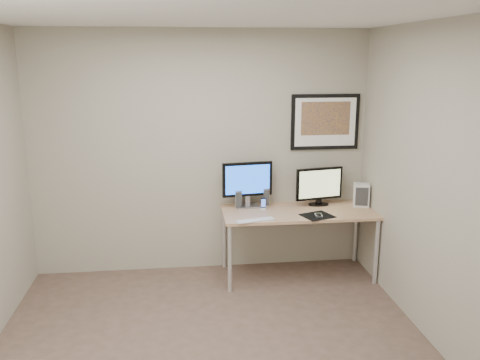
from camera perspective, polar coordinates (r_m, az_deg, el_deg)
The scene contains 13 objects.
floor at distance 4.34m, azimuth -2.99°, elevation -18.53°, with size 3.60×3.60×0.00m, color #4C3D2F.
room at distance 4.17m, azimuth -3.70°, elevation 4.45°, with size 3.60×3.60×3.60m.
desk at distance 5.42m, azimuth 6.55°, elevation -4.09°, with size 1.60×0.70×0.73m.
framed_art at distance 5.62m, azimuth 9.53°, elevation 6.46°, with size 0.75×0.04×0.60m.
monitor_large at distance 5.41m, azimuth 0.83°, elevation -0.28°, with size 0.54×0.20×0.49m.
monitor_tv at distance 5.56m, azimuth 8.88°, elevation -0.60°, with size 0.53×0.16×0.42m.
speaker_left at distance 5.42m, azimuth -0.17°, elevation -2.17°, with size 0.08×0.08×0.20m, color #A6A6AA.
speaker_right at distance 5.51m, azimuth 2.95°, elevation -1.92°, with size 0.08×0.08×0.20m, color #A6A6AA.
phone_dock at distance 5.40m, azimuth 2.64°, elevation -2.65°, with size 0.06×0.06×0.12m, color black.
keyboard at distance 5.03m, azimuth 1.74°, elevation -4.54°, with size 0.39×0.10×0.01m, color silver.
mousepad at distance 5.24m, azimuth 8.67°, elevation -3.99°, with size 0.30×0.26×0.00m, color black.
mouse at distance 5.21m, azimuth 8.82°, elevation -3.87°, with size 0.06×0.11×0.04m, color black.
fan_unit at distance 5.63m, azimuth 13.46°, elevation -1.66°, with size 0.17×0.12×0.25m, color silver.
Camera 1 is at (-0.23, -3.66, 2.32)m, focal length 38.00 mm.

